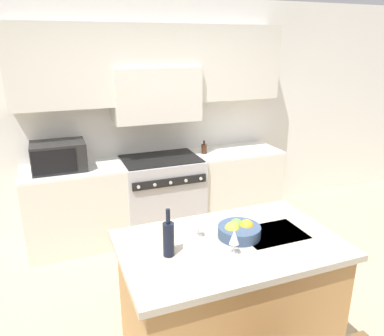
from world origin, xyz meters
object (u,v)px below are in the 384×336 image
Objects in this scene: range_stove at (162,195)px; fruit_bowl at (239,230)px; wine_bottle at (169,238)px; wine_glass_near at (234,238)px; wine_glass_far at (198,222)px; oil_bottle_on_counter at (204,149)px; microwave at (59,156)px.

fruit_bowl reaches higher than range_stove.
wine_bottle is at bearing -105.28° from range_stove.
wine_bottle is 1.85× the size of wine_glass_near.
oil_bottle_on_counter is at bearing 65.90° from wine_glass_far.
wine_glass_near is (0.94, -2.17, -0.03)m from microwave.
microwave is at bearing -179.56° from oil_bottle_on_counter.
microwave is 1.67m from oil_bottle_on_counter.
oil_bottle_on_counter is (0.85, 1.90, -0.06)m from wine_glass_far.
wine_glass_near is at bearing -66.53° from microwave.
fruit_bowl is at bearing 5.79° from wine_bottle.
microwave reaches higher than range_stove.
wine_bottle is 0.30m from wine_glass_far.
range_stove is at bearing 74.72° from wine_bottle.
microwave is at bearing 113.47° from wine_glass_near.
range_stove is 5.43× the size of wine_glass_near.
wine_bottle is at bearing -74.71° from microwave.
wine_bottle is at bearing -149.95° from wine_glass_far.
wine_bottle is 1.08× the size of fruit_bowl.
oil_bottle_on_counter is at bearing 61.55° from wine_bottle.
microwave is 3.41× the size of oil_bottle_on_counter.
wine_bottle is 0.53m from fruit_bowl.
wine_bottle reaches higher than oil_bottle_on_counter.
microwave is 2.05m from wine_glass_far.
wine_glass_near reaches higher than oil_bottle_on_counter.
wine_glass_far reaches higher than oil_bottle_on_counter.
wine_bottle is at bearing 160.35° from wine_glass_near.
wine_glass_near is (-0.16, -2.15, 0.58)m from range_stove.
wine_glass_far is 0.58× the size of fruit_bowl.
microwave reaches higher than oil_bottle_on_counter.
wine_glass_far reaches higher than range_stove.
range_stove is 1.26m from microwave.
oil_bottle_on_counter reaches higher than fruit_bowl.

